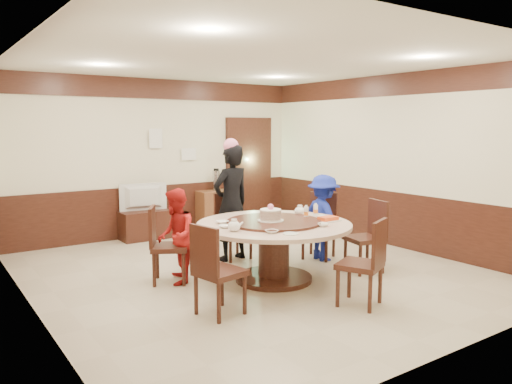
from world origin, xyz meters
TOP-DOWN VIEW (x-y plane):
  - room at (0.01, 0.01)m, footprint 6.00×6.04m
  - banquet_table at (-0.00, -0.45)m, footprint 1.96×1.96m
  - chair_0 at (1.23, 0.06)m, footprint 0.60×0.60m
  - chair_1 at (0.15, 0.77)m, footprint 0.45×0.46m
  - chair_2 at (-1.15, 0.24)m, footprint 0.60×0.60m
  - chair_3 at (-1.18, -1.08)m, footprint 0.52×0.52m
  - chair_4 at (0.25, -1.73)m, footprint 0.58×0.59m
  - chair_5 at (1.27, -0.83)m, footprint 0.53×0.52m
  - person_standing at (0.09, 0.72)m, footprint 0.67×0.49m
  - person_red at (-1.07, 0.16)m, footprint 0.66×0.72m
  - person_blue at (1.20, -0.06)m, footprint 0.52×0.84m
  - birthday_cake at (-0.05, -0.45)m, footprint 0.33×0.33m
  - teapot_left at (-0.69, -0.60)m, footprint 0.17×0.15m
  - teapot_right at (0.60, -0.24)m, footprint 0.17×0.15m
  - bowl_0 at (-0.57, -0.13)m, footprint 0.15×0.15m
  - bowl_1 at (0.35, -0.99)m, footprint 0.14×0.14m
  - bowl_2 at (-0.39, -0.93)m, footprint 0.14×0.14m
  - bowl_3 at (0.68, -0.57)m, footprint 0.14×0.14m
  - bowl_4 at (-0.69, -0.38)m, footprint 0.14×0.14m
  - saucer_near at (-0.25, -1.10)m, footprint 0.18×0.18m
  - saucer_far at (0.45, 0.05)m, footprint 0.18×0.18m
  - shrimp_platter at (0.62, -0.78)m, footprint 0.30×0.20m
  - bottle_0 at (0.52, -0.47)m, footprint 0.06×0.06m
  - bottle_1 at (0.74, -0.40)m, footprint 0.06×0.06m
  - tv_stand at (-0.43, 2.75)m, footprint 0.85×0.45m
  - television at (-0.43, 2.75)m, footprint 0.83×0.24m
  - side_cabinet at (1.06, 2.78)m, footprint 0.80×0.40m
  - thermos at (1.04, 2.78)m, footprint 0.15×0.15m
  - notice_left at (-0.10, 2.96)m, footprint 0.25×0.00m
  - notice_right at (0.55, 2.96)m, footprint 0.30×0.00m

SIDE VIEW (x-z plane):
  - tv_stand at x=-0.43m, z-range 0.00..0.50m
  - chair_0 at x=1.23m, z-range -0.18..0.79m
  - chair_1 at x=0.15m, z-range -0.18..0.79m
  - chair_2 at x=-1.15m, z-range -0.18..0.79m
  - chair_3 at x=-1.18m, z-range -0.18..0.79m
  - chair_4 at x=0.25m, z-range -0.18..0.79m
  - chair_5 at x=1.27m, z-range -0.18..0.79m
  - side_cabinet at x=1.06m, z-range 0.00..0.75m
  - banquet_table at x=0.00m, z-range 0.14..0.92m
  - person_red at x=-1.07m, z-range 0.00..1.20m
  - person_blue at x=1.20m, z-range 0.00..1.26m
  - television at x=-0.43m, z-range 0.50..0.98m
  - saucer_near at x=-0.25m, z-range 0.75..0.76m
  - saucer_far at x=0.45m, z-range 0.75..0.76m
  - bowl_4 at x=-0.69m, z-range 0.75..0.79m
  - bowl_2 at x=-0.39m, z-range 0.75..0.79m
  - bowl_0 at x=-0.57m, z-range 0.75..0.79m
  - bowl_3 at x=0.68m, z-range 0.75..0.79m
  - bowl_1 at x=0.35m, z-range 0.75..0.79m
  - shrimp_platter at x=0.62m, z-range 0.75..0.81m
  - teapot_left at x=-0.69m, z-range 0.75..0.87m
  - teapot_right at x=0.60m, z-range 0.75..0.87m
  - bottle_0 at x=0.52m, z-range 0.75..0.91m
  - bottle_1 at x=0.74m, z-range 0.75..0.91m
  - person_standing at x=0.09m, z-range 0.00..1.70m
  - birthday_cake at x=-0.05m, z-range 0.75..0.96m
  - thermos at x=1.04m, z-range 0.75..1.13m
  - room at x=0.01m, z-range -0.34..2.50m
  - notice_right at x=0.55m, z-range 1.34..1.56m
  - notice_left at x=-0.10m, z-range 1.57..1.93m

